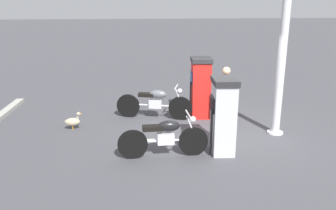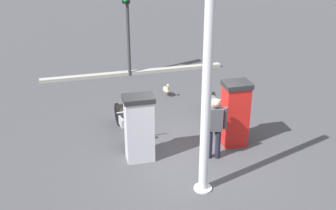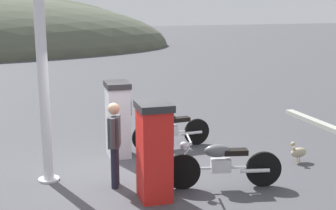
{
  "view_description": "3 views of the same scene",
  "coord_description": "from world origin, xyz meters",
  "px_view_note": "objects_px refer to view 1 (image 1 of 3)",
  "views": [
    {
      "loc": [
        2.13,
        8.29,
        3.23
      ],
      "look_at": [
        1.26,
        0.13,
        0.79
      ],
      "focal_mm": 37.48,
      "sensor_mm": 36.0,
      "label": 1
    },
    {
      "loc": [
        -8.72,
        3.39,
        5.63
      ],
      "look_at": [
        1.38,
        0.15,
        0.77
      ],
      "focal_mm": 46.2,
      "sensor_mm": 36.0,
      "label": 2
    },
    {
      "loc": [
        -2.23,
        -8.42,
        3.33
      ],
      "look_at": [
        1.03,
        0.36,
        1.28
      ],
      "focal_mm": 49.31,
      "sensor_mm": 36.0,
      "label": 3
    }
  ],
  "objects_px": {
    "fuel_pump_near": "(201,87)",
    "fuel_pump_far": "(223,116)",
    "motorcycle_far_pump": "(165,136)",
    "motorcycle_near_pump": "(155,102)",
    "wandering_duck": "(73,121)",
    "attendant_person": "(225,93)",
    "canopy_support_pole": "(283,49)"
  },
  "relations": [
    {
      "from": "fuel_pump_near",
      "to": "fuel_pump_far",
      "type": "distance_m",
      "value": 2.51
    },
    {
      "from": "motorcycle_far_pump",
      "to": "fuel_pump_far",
      "type": "bearing_deg",
      "value": -175.05
    },
    {
      "from": "motorcycle_near_pump",
      "to": "wandering_duck",
      "type": "relative_size",
      "value": 4.49
    },
    {
      "from": "fuel_pump_near",
      "to": "attendant_person",
      "type": "distance_m",
      "value": 0.93
    },
    {
      "from": "fuel_pump_near",
      "to": "motorcycle_near_pump",
      "type": "distance_m",
      "value": 1.37
    },
    {
      "from": "fuel_pump_near",
      "to": "motorcycle_near_pump",
      "type": "bearing_deg",
      "value": 0.97
    },
    {
      "from": "fuel_pump_far",
      "to": "attendant_person",
      "type": "distance_m",
      "value": 1.8
    },
    {
      "from": "motorcycle_far_pump",
      "to": "motorcycle_near_pump",
      "type": "bearing_deg",
      "value": -89.46
    },
    {
      "from": "fuel_pump_far",
      "to": "motorcycle_near_pump",
      "type": "xyz_separation_m",
      "value": [
        1.31,
        -2.49,
        -0.38
      ]
    },
    {
      "from": "motorcycle_far_pump",
      "to": "canopy_support_pole",
      "type": "height_order",
      "value": "canopy_support_pole"
    },
    {
      "from": "fuel_pump_far",
      "to": "canopy_support_pole",
      "type": "xyz_separation_m",
      "value": [
        -1.65,
        -0.99,
        1.29
      ]
    },
    {
      "from": "fuel_pump_near",
      "to": "wandering_duck",
      "type": "xyz_separation_m",
      "value": [
        3.51,
        0.72,
        -0.64
      ]
    },
    {
      "from": "motorcycle_far_pump",
      "to": "wandering_duck",
      "type": "bearing_deg",
      "value": -40.61
    },
    {
      "from": "fuel_pump_near",
      "to": "wandering_duck",
      "type": "bearing_deg",
      "value": 11.61
    },
    {
      "from": "motorcycle_near_pump",
      "to": "canopy_support_pole",
      "type": "height_order",
      "value": "canopy_support_pole"
    },
    {
      "from": "fuel_pump_far",
      "to": "wandering_duck",
      "type": "height_order",
      "value": "fuel_pump_far"
    },
    {
      "from": "motorcycle_near_pump",
      "to": "fuel_pump_far",
      "type": "bearing_deg",
      "value": 117.78
    },
    {
      "from": "fuel_pump_far",
      "to": "motorcycle_far_pump",
      "type": "xyz_separation_m",
      "value": [
        1.29,
        0.11,
        -0.38
      ]
    },
    {
      "from": "motorcycle_near_pump",
      "to": "canopy_support_pole",
      "type": "xyz_separation_m",
      "value": [
        -2.96,
        1.5,
        1.66
      ]
    },
    {
      "from": "fuel_pump_far",
      "to": "attendant_person",
      "type": "xyz_separation_m",
      "value": [
        -0.51,
        -1.73,
        0.06
      ]
    },
    {
      "from": "fuel_pump_near",
      "to": "motorcycle_far_pump",
      "type": "xyz_separation_m",
      "value": [
        1.29,
        2.62,
        -0.4
      ]
    },
    {
      "from": "motorcycle_far_pump",
      "to": "fuel_pump_near",
      "type": "bearing_deg",
      "value": -116.13
    },
    {
      "from": "fuel_pump_near",
      "to": "attendant_person",
      "type": "bearing_deg",
      "value": 123.09
    },
    {
      "from": "fuel_pump_near",
      "to": "attendant_person",
      "type": "height_order",
      "value": "fuel_pump_near"
    },
    {
      "from": "motorcycle_near_pump",
      "to": "wandering_duck",
      "type": "xyz_separation_m",
      "value": [
        2.2,
        0.7,
        -0.25
      ]
    },
    {
      "from": "motorcycle_far_pump",
      "to": "wandering_duck",
      "type": "xyz_separation_m",
      "value": [
        2.22,
        -1.9,
        -0.24
      ]
    },
    {
      "from": "fuel_pump_near",
      "to": "motorcycle_far_pump",
      "type": "relative_size",
      "value": 0.88
    },
    {
      "from": "fuel_pump_near",
      "to": "canopy_support_pole",
      "type": "xyz_separation_m",
      "value": [
        -1.65,
        1.52,
        1.27
      ]
    },
    {
      "from": "motorcycle_far_pump",
      "to": "wandering_duck",
      "type": "distance_m",
      "value": 2.93
    },
    {
      "from": "motorcycle_near_pump",
      "to": "canopy_support_pole",
      "type": "bearing_deg",
      "value": 153.19
    },
    {
      "from": "motorcycle_near_pump",
      "to": "canopy_support_pole",
      "type": "distance_m",
      "value": 3.71
    },
    {
      "from": "fuel_pump_near",
      "to": "fuel_pump_far",
      "type": "bearing_deg",
      "value": 90.0
    }
  ]
}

